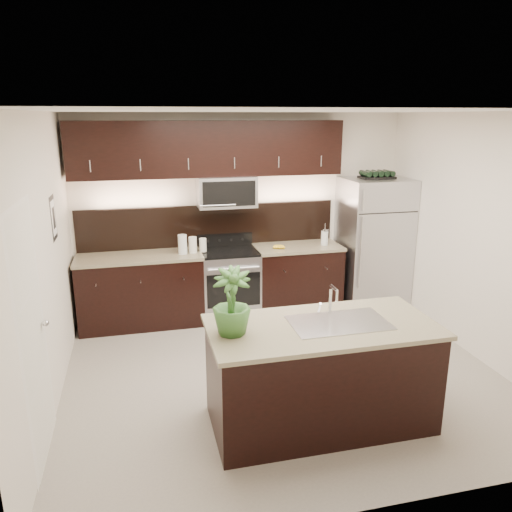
# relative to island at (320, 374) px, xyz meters

# --- Properties ---
(ground) EXTENTS (4.50, 4.50, 0.00)m
(ground) POSITION_rel_island_xyz_m (-0.07, 0.92, -0.47)
(ground) COLOR gray
(ground) RESTS_ON ground
(room_walls) EXTENTS (4.52, 4.02, 2.71)m
(room_walls) POSITION_rel_island_xyz_m (-0.18, 0.88, 1.22)
(room_walls) COLOR silver
(room_walls) RESTS_ON ground
(counter_run) EXTENTS (3.51, 0.65, 0.94)m
(counter_run) POSITION_rel_island_xyz_m (-0.53, 2.61, -0.00)
(counter_run) COLOR black
(counter_run) RESTS_ON ground
(upper_fixtures) EXTENTS (3.49, 0.40, 1.66)m
(upper_fixtures) POSITION_rel_island_xyz_m (-0.50, 2.76, 1.67)
(upper_fixtures) COLOR black
(upper_fixtures) RESTS_ON counter_run
(island) EXTENTS (1.96, 0.96, 0.94)m
(island) POSITION_rel_island_xyz_m (0.00, 0.00, 0.00)
(island) COLOR black
(island) RESTS_ON ground
(sink_faucet) EXTENTS (0.84, 0.50, 0.28)m
(sink_faucet) POSITION_rel_island_xyz_m (0.15, 0.01, 0.48)
(sink_faucet) COLOR silver
(sink_faucet) RESTS_ON island
(refrigerator) EXTENTS (0.88, 0.80, 1.83)m
(refrigerator) POSITION_rel_island_xyz_m (1.73, 2.55, 0.44)
(refrigerator) COLOR #B2B2B7
(refrigerator) RESTS_ON ground
(wine_rack) EXTENTS (0.45, 0.28, 0.11)m
(wine_rack) POSITION_rel_island_xyz_m (1.73, 2.55, 1.41)
(wine_rack) COLOR black
(wine_rack) RESTS_ON refrigerator
(plant) EXTENTS (0.36, 0.36, 0.55)m
(plant) POSITION_rel_island_xyz_m (-0.79, 0.01, 0.74)
(plant) COLOR #315F26
(plant) RESTS_ON island
(canisters) EXTENTS (0.37, 0.15, 0.25)m
(canisters) POSITION_rel_island_xyz_m (-0.83, 2.58, 0.58)
(canisters) COLOR silver
(canisters) RESTS_ON counter_run
(french_press) EXTENTS (0.10, 0.10, 0.30)m
(french_press) POSITION_rel_island_xyz_m (1.01, 2.56, 0.58)
(french_press) COLOR silver
(french_press) RESTS_ON counter_run
(bananas) EXTENTS (0.20, 0.17, 0.05)m
(bananas) POSITION_rel_island_xyz_m (0.30, 2.53, 0.49)
(bananas) COLOR gold
(bananas) RESTS_ON counter_run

